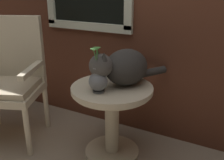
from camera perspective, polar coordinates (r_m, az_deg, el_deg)
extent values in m
cube|color=beige|center=(2.40, -5.32, 11.60)|extent=(0.87, 0.03, 0.07)
cylinder|color=beige|center=(2.18, 0.00, -15.22)|extent=(0.43, 0.43, 0.03)
cylinder|color=beige|center=(2.03, 0.00, -9.02)|extent=(0.11, 0.11, 0.51)
cylinder|color=beige|center=(1.91, 0.00, -1.89)|extent=(0.60, 0.60, 0.03)
torus|color=beige|center=(1.92, 0.00, -2.65)|extent=(0.58, 0.58, 0.02)
cylinder|color=beige|center=(2.16, -17.91, -10.81)|extent=(0.04, 0.04, 0.40)
cylinder|color=beige|center=(2.51, -14.14, -5.74)|extent=(0.04, 0.04, 0.40)
cube|color=beige|center=(2.33, -22.04, -2.52)|extent=(0.68, 0.65, 0.06)
cube|color=#BBA98B|center=(2.32, -22.22, -1.27)|extent=(0.63, 0.60, 0.05)
cube|color=beige|center=(2.42, -20.84, 6.29)|extent=(0.51, 0.26, 0.57)
cube|color=beige|center=(2.16, -17.07, 2.27)|extent=(0.22, 0.43, 0.04)
ellipsoid|color=#33302D|center=(1.90, 3.11, 2.79)|extent=(0.40, 0.42, 0.27)
sphere|color=#494643|center=(1.78, -2.44, 3.14)|extent=(0.16, 0.16, 0.16)
cone|color=#33302D|center=(1.80, -3.19, 5.76)|extent=(0.05, 0.05, 0.06)
cone|color=#33302D|center=(1.73, -1.75, 5.11)|extent=(0.05, 0.05, 0.06)
cylinder|color=#33302D|center=(2.06, 8.23, 1.64)|extent=(0.20, 0.29, 0.06)
cylinder|color=slate|center=(1.82, -2.97, -2.41)|extent=(0.08, 0.08, 0.01)
ellipsoid|color=slate|center=(1.79, -3.01, -0.29)|extent=(0.13, 0.13, 0.13)
cylinder|color=slate|center=(1.76, -3.06, 2.03)|extent=(0.07, 0.07, 0.05)
torus|color=slate|center=(1.75, -3.07, 2.84)|extent=(0.09, 0.09, 0.02)
cylinder|color=#47893D|center=(1.71, -3.53, 4.66)|extent=(0.01, 0.06, 0.13)
cone|color=#47893D|center=(1.68, -4.00, 6.56)|extent=(0.04, 0.04, 0.02)
cylinder|color=#47893D|center=(1.76, -3.13, 4.84)|extent=(0.03, 0.04, 0.12)
cone|color=#47893D|center=(1.76, -3.19, 6.83)|extent=(0.04, 0.04, 0.02)
cylinder|color=#47893D|center=(1.72, -3.25, 4.79)|extent=(0.01, 0.03, 0.13)
cone|color=#47893D|center=(1.69, -3.43, 6.80)|extent=(0.04, 0.04, 0.02)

